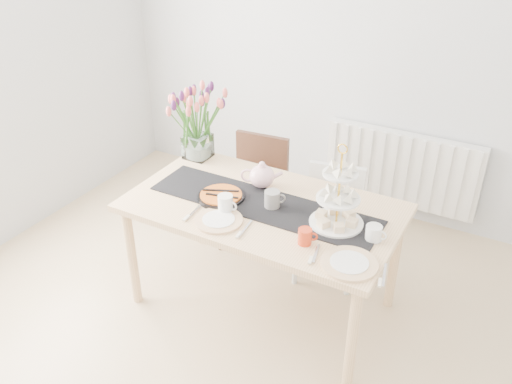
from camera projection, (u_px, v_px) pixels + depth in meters
The scene contains 16 objects.
room_shell at pixel (173, 175), 2.35m from camera, with size 4.50×4.50×4.50m.
radiator at pixel (401, 169), 4.23m from camera, with size 1.20×0.08×0.60m, color white.
dining_table at pixel (263, 216), 3.23m from camera, with size 1.60×0.90×0.75m.
chair_brown at pixel (256, 183), 3.97m from camera, with size 0.44×0.44×0.82m.
chair_white at pixel (332, 214), 3.67m from camera, with size 0.46×0.46×0.77m.
table_runner at pixel (263, 204), 3.18m from camera, with size 1.40×0.35×0.01m, color black.
tulip_vase at pixel (196, 112), 3.57m from camera, with size 0.60×0.60×0.51m.
cake_stand at pixel (338, 205), 2.94m from camera, with size 0.30×0.30×0.44m.
teapot at pixel (262, 176), 3.33m from camera, with size 0.25×0.20×0.17m, color white, non-canonical shape.
cream_jug at pixel (374, 233), 2.86m from camera, with size 0.09×0.09×0.09m, color white.
tart_tin at pixel (221, 196), 3.24m from camera, with size 0.28×0.28×0.03m.
mug_grey at pixel (272, 200), 3.13m from camera, with size 0.09×0.09×0.11m, color gray.
mug_white at pixel (225, 204), 3.10m from camera, with size 0.09×0.09×0.10m, color white.
mug_orange at pixel (305, 236), 2.83m from camera, with size 0.07×0.07×0.09m, color red.
plate_left at pixel (219, 220), 3.03m from camera, with size 0.27×0.27×0.01m, color silver.
plate_right at pixel (349, 264), 2.69m from camera, with size 0.29×0.29×0.01m, color silver.
Camera 1 is at (1.32, -1.63, 2.42)m, focal length 38.00 mm.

